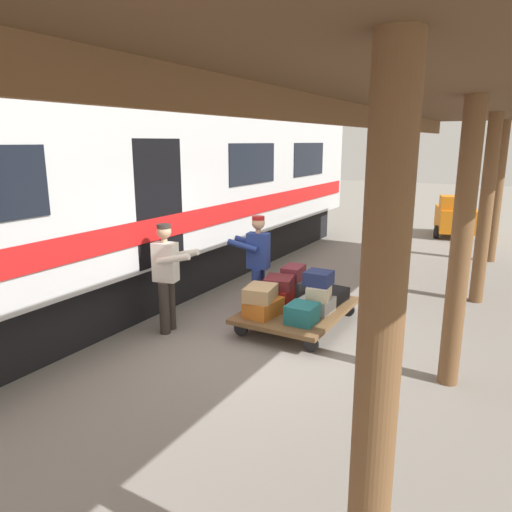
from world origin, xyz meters
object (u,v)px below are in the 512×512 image
luggage_cart (298,310)px  suitcase_black_hardshell (329,295)px  suitcase_tan_vintage (260,293)px  suitcase_teal_softside (302,314)px  suitcase_burgundy_valise (293,273)px  baggage_tug (456,217)px  train_car (93,191)px  suitcase_orange_carryall (263,307)px  suitcase_slate_roller (294,287)px  porter_by_door (167,274)px  porter_in_overalls (257,262)px  suitcase_maroon_trunk (279,283)px  suitcase_cream_canvas (319,292)px  suitcase_red_plastic (280,296)px  suitcase_navy_fabric (319,278)px  suitcase_gray_aluminum (317,304)px

luggage_cart → suitcase_black_hardshell: bearing=-120.1°
suitcase_tan_vintage → suitcase_teal_softside: bearing=-177.0°
suitcase_black_hardshell → suitcase_burgundy_valise: (0.66, 0.02, 0.31)m
suitcase_black_hardshell → baggage_tug: bearing=-95.8°
train_car → suitcase_orange_carryall: 3.65m
suitcase_slate_roller → suitcase_burgundy_valise: bearing=56.0°
suitcase_orange_carryall → porter_by_door: 1.56m
luggage_cart → porter_in_overalls: 1.08m
suitcase_teal_softside → baggage_tug: baggage_tug is taller
suitcase_maroon_trunk → baggage_tug: (-1.54, -9.16, -0.05)m
suitcase_black_hardshell → suitcase_maroon_trunk: 0.91m
suitcase_cream_canvas → suitcase_tan_vintage: bearing=39.0°
baggage_tug → luggage_cart: bearing=82.5°
suitcase_red_plastic → suitcase_cream_canvas: bearing=179.1°
suitcase_burgundy_valise → suitcase_tan_vintage: bearing=89.0°
suitcase_teal_softside → baggage_tug: (-0.88, -9.72, 0.18)m
suitcase_maroon_trunk → suitcase_red_plastic: bearing=168.9°
suitcase_tan_vintage → porter_in_overalls: 0.94m
suitcase_red_plastic → baggage_tug: bearing=-99.5°
luggage_cart → suitcase_red_plastic: (0.32, 0.00, 0.18)m
suitcase_maroon_trunk → suitcase_navy_fabric: suitcase_navy_fabric is taller
suitcase_burgundy_valise → porter_by_door: 2.20m
baggage_tug → suitcase_black_hardshell: bearing=84.2°
luggage_cart → suitcase_tan_vintage: (0.36, 0.59, 0.40)m
suitcase_orange_carryall → suitcase_navy_fabric: 0.97m
suitcase_gray_aluminum → porter_in_overalls: porter_in_overalls is taller
suitcase_teal_softside → suitcase_gray_aluminum: suitcase_teal_softside is taller
luggage_cart → suitcase_teal_softside: (-0.32, 0.56, 0.18)m
suitcase_gray_aluminum → suitcase_slate_roller: 0.86m
suitcase_red_plastic → porter_in_overalls: porter_in_overalls is taller
suitcase_orange_carryall → suitcase_burgundy_valise: size_ratio=1.25×
porter_by_door → suitcase_orange_carryall: bearing=-154.2°
suitcase_black_hardshell → porter_by_door: size_ratio=0.36×
suitcase_orange_carryall → suitcase_teal_softside: suitcase_teal_softside is taller
train_car → suitcase_maroon_trunk: 3.61m
suitcase_maroon_trunk → porter_by_door: porter_by_door is taller
suitcase_teal_softside → suitcase_cream_canvas: (-0.04, -0.55, 0.19)m
suitcase_teal_softside → porter_in_overalls: (1.16, -0.72, 0.48)m
suitcase_burgundy_valise → suitcase_navy_fabric: (-0.68, 0.54, 0.14)m
suitcase_orange_carryall → suitcase_burgundy_valise: suitcase_burgundy_valise is taller
train_car → suitcase_red_plastic: (-3.25, -0.80, -1.62)m
train_car → porter_by_door: (-1.92, 0.40, -1.14)m
suitcase_cream_canvas → suitcase_burgundy_valise: 0.89m
suitcase_tan_vintage → suitcase_navy_fabric: size_ratio=1.36×
luggage_cart → suitcase_cream_canvas: suitcase_cream_canvas is taller
suitcase_orange_carryall → suitcase_tan_vintage: suitcase_tan_vintage is taller
suitcase_red_plastic → suitcase_slate_roller: 0.56m
train_car → suitcase_tan_vintage: train_car is taller
train_car → suitcase_burgundy_valise: size_ratio=36.42×
suitcase_orange_carryall → suitcase_navy_fabric: suitcase_navy_fabric is taller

